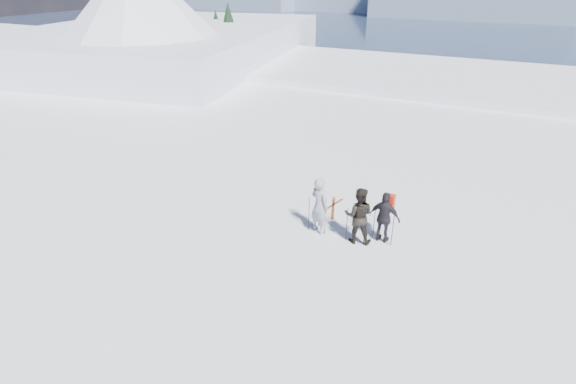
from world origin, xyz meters
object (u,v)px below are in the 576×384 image
at_px(skier_dark, 358,215).
at_px(skier_grey, 319,205).
at_px(skier_pack, 385,218).
at_px(skis_loose, 331,207).

bearing_deg(skier_dark, skier_grey, -14.42).
bearing_deg(skier_grey, skier_dark, -156.11).
relative_size(skier_grey, skier_pack, 1.13).
distance_m(skier_grey, skier_pack, 2.16).
bearing_deg(skier_dark, skis_loose, -62.08).
bearing_deg(skis_loose, skier_grey, -83.26).
xyz_separation_m(skier_grey, skier_dark, (1.37, -0.02, -0.03)).
relative_size(skier_dark, skis_loose, 1.16).
height_order(skier_dark, skis_loose, skier_dark).
height_order(skier_pack, skis_loose, skier_pack).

